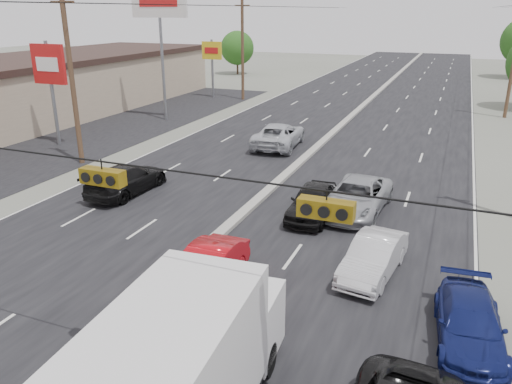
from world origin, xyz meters
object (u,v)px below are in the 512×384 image
Objects in this scene: tree_left_far at (237,48)px; oncoming_far at (279,135)px; pole_sign_far at (212,55)px; red_sedan at (207,269)px; oncoming_near at (127,179)px; utility_pole_left_b at (72,79)px; queue_car_d at (470,324)px; queue_car_a at (313,202)px; utility_pole_left_c at (243,49)px; queue_car_b at (373,257)px; box_truck at (187,368)px; pole_sign_mid at (49,70)px; pole_sign_billboard at (159,10)px; queue_car_c at (357,197)px.

tree_left_far reaches higher than oncoming_far.
pole_sign_far is 39.47m from red_sedan.
oncoming_near is (9.30, -28.42, -3.68)m from pole_sign_far.
utility_pole_left_b is 2.34× the size of red_sedan.
pole_sign_far is 1.38× the size of queue_car_d.
pole_sign_far reaches higher than queue_car_a.
utility_pole_left_c is 2.31× the size of queue_car_a.
utility_pole_left_c is 38.13m from red_sedan.
oncoming_far reaches higher than queue_car_b.
queue_car_a is at bearing 90.21° from box_truck.
pole_sign_mid is 1.39× the size of oncoming_near.
tree_left_far is 66.23m from box_truck.
pole_sign_billboard is (-2.00, 13.00, 3.76)m from utility_pole_left_b.
red_sedan is at bearing -103.74° from queue_car_a.
oncoming_far is (4.14, 11.62, 0.08)m from oncoming_near.
oncoming_far is at bearing 39.49° from utility_pole_left_b.
pole_sign_billboard reaches higher than utility_pole_left_b.
oncoming_far reaches higher than queue_car_d.
pole_sign_billboard is at bearing 75.96° from pole_sign_mid.
utility_pole_left_b reaches higher than queue_car_b.
box_truck is at bearing 132.34° from oncoming_near.
queue_car_c is (21.73, -4.60, -4.37)m from pole_sign_mid.
pole_sign_far is 43.66m from queue_car_d.
queue_car_b is (28.45, -52.24, -3.03)m from tree_left_far.
utility_pole_left_c is at bearing 78.44° from pole_sign_mid.
utility_pole_left_c is 44.21m from box_truck.
pole_sign_billboard is at bearing -76.81° from tree_left_far.
oncoming_far is (13.44, -16.81, -3.59)m from pole_sign_far.
queue_car_d is at bearing -49.00° from queue_car_a.
oncoming_far is (-12.16, 18.36, 0.19)m from queue_car_d.
pole_sign_billboard reaches higher than red_sedan.
queue_car_c is 1.24× the size of queue_car_d.
pole_sign_billboard reaches higher than queue_car_d.
utility_pole_left_b and utility_pole_left_c have the same top height.
oncoming_near is (10.30, -6.42, -4.38)m from pole_sign_mid.
queue_car_c is at bearing 67.83° from red_sedan.
oncoming_far is at bearing 128.07° from queue_car_b.
oncoming_near is at bearing 171.63° from queue_car_b.
queue_car_c is at bearing 114.30° from queue_car_d.
queue_car_b is at bearing -61.43° from tree_left_far.
queue_car_d is (26.60, -13.17, -4.49)m from pole_sign_mid.
pole_sign_mid is 12.91m from oncoming_near.
oncoming_far is at bearing -21.92° from pole_sign_billboard.
oncoming_far is (14.44, 5.19, -4.30)m from pole_sign_mid.
oncoming_far is (-7.29, 9.79, 0.07)m from queue_car_c.
queue_car_c is 11.58m from oncoming_near.
utility_pole_left_c is at bearing -64.59° from tree_left_far.
queue_car_b is (2.54, 8.69, -1.12)m from box_truck.
utility_pole_left_b reaches higher than oncoming_far.
utility_pole_left_b is at bearing -81.25° from pole_sign_billboard.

